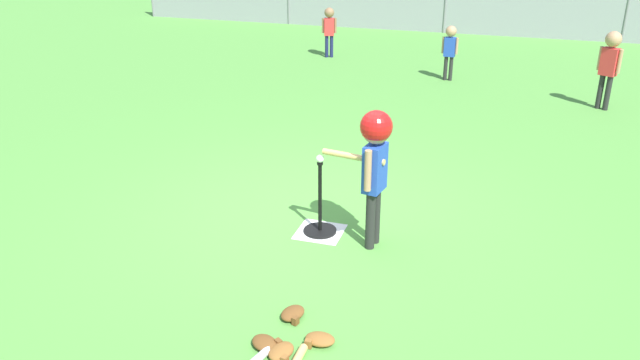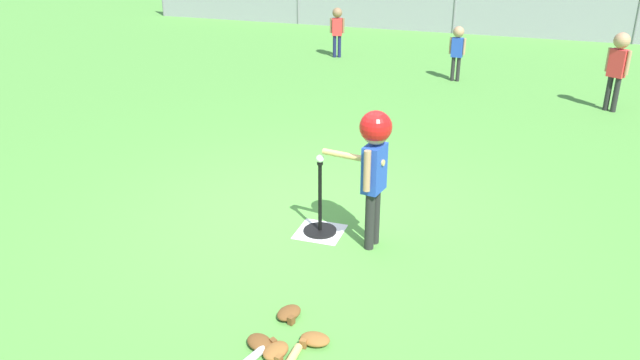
{
  "view_description": "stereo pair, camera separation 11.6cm",
  "coord_description": "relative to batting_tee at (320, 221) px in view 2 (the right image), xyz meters",
  "views": [
    {
      "loc": [
        1.84,
        -5.51,
        2.94
      ],
      "look_at": [
        0.2,
        -0.29,
        0.55
      ],
      "focal_mm": 35.89,
      "sensor_mm": 36.0,
      "label": 1
    },
    {
      "loc": [
        1.95,
        -5.48,
        2.94
      ],
      "look_at": [
        0.2,
        -0.29,
        0.55
      ],
      "focal_mm": 35.89,
      "sensor_mm": 36.0,
      "label": 2
    }
  ],
  "objects": [
    {
      "name": "batting_tee",
      "position": [
        0.0,
        0.0,
        0.0
      ],
      "size": [
        0.32,
        0.32,
        0.73
      ],
      "color": "black",
      "rests_on": "ground_plane"
    },
    {
      "name": "glove_by_plate",
      "position": [
        0.22,
        -1.39,
        -0.08
      ],
      "size": [
        0.21,
        0.25,
        0.07
      ],
      "color": "brown",
      "rests_on": "ground_plane"
    },
    {
      "name": "fielder_deep_center",
      "position": [
        2.94,
        5.12,
        0.65
      ],
      "size": [
        0.31,
        0.24,
        1.19
      ],
      "color": "#262626",
      "rests_on": "ground_plane"
    },
    {
      "name": "glove_tossed_aside",
      "position": [
        0.15,
        -1.78,
        -0.08
      ],
      "size": [
        0.27,
        0.25,
        0.07
      ],
      "color": "brown",
      "rests_on": "ground_plane"
    },
    {
      "name": "outfield_fence",
      "position": [
        -0.2,
        10.66,
        0.5
      ],
      "size": [
        16.06,
        0.06,
        1.15
      ],
      "color": "slate",
      "rests_on": "ground_plane"
    },
    {
      "name": "batter_child",
      "position": [
        0.53,
        -0.09,
        0.81
      ],
      "size": [
        0.65,
        0.37,
        1.31
      ],
      "color": "#262626",
      "rests_on": "ground_plane"
    },
    {
      "name": "glove_outfield_drop",
      "position": [
        0.51,
        -1.63,
        -0.08
      ],
      "size": [
        0.22,
        0.18,
        0.07
      ],
      "color": "brown",
      "rests_on": "ground_plane"
    },
    {
      "name": "ground_plane",
      "position": [
        -0.2,
        0.29,
        -0.12
      ],
      "size": [
        60.0,
        60.0,
        0.0
      ],
      "primitive_type": "plane",
      "color": "#51933D"
    },
    {
      "name": "fielder_deep_left",
      "position": [
        0.46,
        6.16,
        0.5
      ],
      "size": [
        0.29,
        0.19,
        0.96
      ],
      "color": "#262626",
      "rests_on": "ground_plane"
    },
    {
      "name": "home_plate",
      "position": [
        0.0,
        0.0,
        -0.12
      ],
      "size": [
        0.44,
        0.44,
        0.01
      ],
      "primitive_type": "cube",
      "color": "white",
      "rests_on": "ground_plane"
    },
    {
      "name": "baseball_on_tee",
      "position": [
        0.0,
        0.0,
        0.64
      ],
      "size": [
        0.07,
        0.07,
        0.07
      ],
      "primitive_type": "sphere",
      "color": "white",
      "rests_on": "batting_tee"
    },
    {
      "name": "fielder_near_left",
      "position": [
        -2.09,
        7.28,
        0.52
      ],
      "size": [
        0.29,
        0.2,
        1.0
      ],
      "color": "#191E4C",
      "rests_on": "ground_plane"
    },
    {
      "name": "glove_near_bats",
      "position": [
        0.29,
        -1.84,
        -0.08
      ],
      "size": [
        0.2,
        0.25,
        0.07
      ],
      "color": "brown",
      "rests_on": "ground_plane"
    }
  ]
}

